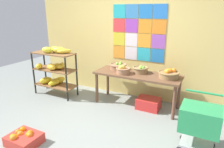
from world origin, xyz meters
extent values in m
plane|color=gray|center=(0.00, 0.00, 0.00)|extent=(9.66, 9.66, 0.00)
cube|color=#DEC26A|center=(0.00, 1.86, 1.47)|extent=(4.57, 0.06, 2.94)
cube|color=#26ADB9|center=(-0.21, 1.83, 1.86)|extent=(0.28, 0.01, 0.28)
cube|color=#347EBF|center=(0.08, 1.83, 1.86)|extent=(0.28, 0.01, 0.28)
cube|color=blue|center=(0.37, 1.83, 1.86)|extent=(0.28, 0.01, 0.28)
cube|color=blue|center=(0.67, 1.83, 1.86)|extent=(0.28, 0.01, 0.28)
cube|color=#E2383C|center=(-0.21, 1.83, 1.57)|extent=(0.28, 0.01, 0.28)
cube|color=purple|center=(0.08, 1.83, 1.57)|extent=(0.28, 0.01, 0.28)
cube|color=orange|center=(0.37, 1.83, 1.57)|extent=(0.28, 0.01, 0.28)
cube|color=orange|center=(0.67, 1.83, 1.57)|extent=(0.28, 0.01, 0.28)
cube|color=gold|center=(-0.21, 1.83, 1.28)|extent=(0.28, 0.01, 0.28)
cube|color=silver|center=(0.08, 1.83, 1.28)|extent=(0.28, 0.01, 0.28)
cube|color=orange|center=(0.37, 1.83, 1.28)|extent=(0.28, 0.01, 0.28)
cube|color=purple|center=(0.67, 1.83, 1.28)|extent=(0.28, 0.01, 0.28)
cube|color=orange|center=(-0.21, 1.83, 0.98)|extent=(0.28, 0.01, 0.28)
cube|color=silver|center=(0.08, 1.83, 0.98)|extent=(0.28, 0.01, 0.28)
cube|color=#28AABF|center=(0.37, 1.83, 0.98)|extent=(0.28, 0.01, 0.28)
cube|color=#2373BC|center=(0.67, 1.83, 0.98)|extent=(0.28, 0.01, 0.28)
cylinder|color=black|center=(-1.94, 0.91, 0.49)|extent=(0.04, 0.04, 0.98)
cylinder|color=black|center=(-0.99, 0.91, 0.49)|extent=(0.04, 0.04, 0.98)
cylinder|color=black|center=(-1.94, 1.27, 0.49)|extent=(0.04, 0.04, 0.98)
cylinder|color=black|center=(-0.99, 1.27, 0.49)|extent=(0.04, 0.04, 0.98)
cube|color=brown|center=(-1.46, 1.09, 0.23)|extent=(0.99, 0.40, 0.03)
ellipsoid|color=gold|center=(-1.49, 1.10, 0.31)|extent=(0.32, 0.27, 0.13)
ellipsoid|color=yellow|center=(-1.71, 1.04, 0.32)|extent=(0.23, 0.32, 0.15)
ellipsoid|color=yellow|center=(-1.44, 1.21, 0.31)|extent=(0.19, 0.29, 0.14)
ellipsoid|color=yellow|center=(-1.47, 1.03, 0.30)|extent=(0.16, 0.27, 0.11)
cube|color=brown|center=(-1.46, 1.09, 0.60)|extent=(0.99, 0.40, 0.02)
ellipsoid|color=yellow|center=(-1.39, 1.14, 0.67)|extent=(0.31, 0.24, 0.12)
ellipsoid|color=yellow|center=(-1.79, 0.96, 0.67)|extent=(0.18, 0.23, 0.12)
ellipsoid|color=yellow|center=(-1.46, 1.01, 0.68)|extent=(0.32, 0.27, 0.14)
ellipsoid|color=yellow|center=(-1.34, 1.21, 0.68)|extent=(0.23, 0.29, 0.13)
cube|color=brown|center=(-1.46, 1.09, 0.97)|extent=(0.99, 0.40, 0.02)
ellipsoid|color=yellow|center=(-1.46, 1.16, 1.05)|extent=(0.30, 0.23, 0.13)
ellipsoid|color=yellow|center=(-1.55, 1.01, 1.05)|extent=(0.26, 0.17, 0.14)
ellipsoid|color=yellow|center=(-1.19, 1.15, 1.03)|extent=(0.31, 0.30, 0.10)
ellipsoid|color=yellow|center=(-1.30, 1.12, 1.05)|extent=(0.32, 0.25, 0.14)
cube|color=brown|center=(0.40, 1.40, 0.66)|extent=(1.70, 0.60, 0.04)
cylinder|color=brown|center=(-0.39, 1.16, 0.32)|extent=(0.06, 0.06, 0.64)
cylinder|color=brown|center=(1.19, 1.16, 0.32)|extent=(0.06, 0.06, 0.64)
cylinder|color=brown|center=(-0.39, 1.64, 0.32)|extent=(0.06, 0.06, 0.64)
cylinder|color=brown|center=(1.19, 1.64, 0.32)|extent=(0.06, 0.06, 0.64)
cylinder|color=olive|center=(1.01, 1.41, 0.73)|extent=(0.36, 0.36, 0.11)
torus|color=olive|center=(1.01, 1.41, 0.79)|extent=(0.38, 0.38, 0.02)
sphere|color=orange|center=(1.00, 1.43, 0.80)|extent=(0.09, 0.09, 0.09)
sphere|color=orange|center=(1.08, 1.50, 0.81)|extent=(0.09, 0.09, 0.09)
sphere|color=orange|center=(0.97, 1.52, 0.79)|extent=(0.08, 0.08, 0.08)
sphere|color=orange|center=(0.97, 1.40, 0.80)|extent=(0.09, 0.09, 0.09)
sphere|color=orange|center=(1.02, 1.46, 0.81)|extent=(0.08, 0.08, 0.08)
sphere|color=orange|center=(0.98, 1.37, 0.81)|extent=(0.09, 0.09, 0.09)
cylinder|color=#9A6D4C|center=(-0.08, 1.52, 0.73)|extent=(0.33, 0.33, 0.10)
torus|color=#996C50|center=(-0.08, 1.52, 0.78)|extent=(0.36, 0.36, 0.03)
sphere|color=#7CB342|center=(-0.02, 1.50, 0.79)|extent=(0.07, 0.07, 0.07)
sphere|color=#77BE40|center=(-0.07, 1.63, 0.79)|extent=(0.07, 0.07, 0.07)
sphere|color=#6DB439|center=(-0.10, 1.52, 0.80)|extent=(0.06, 0.06, 0.06)
cylinder|color=#A1704E|center=(0.14, 1.28, 0.73)|extent=(0.26, 0.26, 0.11)
torus|color=#A27352|center=(0.14, 1.28, 0.79)|extent=(0.28, 0.28, 0.02)
sphere|color=gold|center=(0.15, 1.28, 0.81)|extent=(0.10, 0.10, 0.10)
sphere|color=gold|center=(0.11, 1.27, 0.81)|extent=(0.09, 0.09, 0.09)
sphere|color=gold|center=(0.11, 1.25, 0.80)|extent=(0.11, 0.11, 0.11)
cylinder|color=olive|center=(0.43, 1.49, 0.73)|extent=(0.28, 0.28, 0.10)
torus|color=olive|center=(0.43, 1.49, 0.78)|extent=(0.31, 0.31, 0.03)
sphere|color=#7CC23C|center=(0.49, 1.45, 0.79)|extent=(0.05, 0.05, 0.05)
sphere|color=#75D144|center=(0.41, 1.55, 0.79)|extent=(0.06, 0.06, 0.06)
sphere|color=#86CD34|center=(0.45, 1.42, 0.79)|extent=(0.05, 0.05, 0.05)
sphere|color=#76BC30|center=(0.45, 1.46, 0.79)|extent=(0.06, 0.06, 0.06)
sphere|color=#74CC43|center=(0.48, 1.53, 0.79)|extent=(0.05, 0.05, 0.05)
sphere|color=#81CE2E|center=(0.43, 1.48, 0.79)|extent=(0.05, 0.05, 0.05)
cube|color=red|center=(0.67, 1.37, 0.11)|extent=(0.44, 0.34, 0.21)
cube|color=red|center=(-0.60, -0.56, 0.08)|extent=(0.45, 0.38, 0.15)
sphere|color=orange|center=(-0.67, -0.68, 0.17)|extent=(0.09, 0.09, 0.09)
sphere|color=orange|center=(-0.55, -0.52, 0.15)|extent=(0.09, 0.09, 0.09)
sphere|color=orange|center=(-0.66, -0.67, 0.16)|extent=(0.09, 0.09, 0.09)
sphere|color=orange|center=(-0.51, -0.53, 0.16)|extent=(0.09, 0.09, 0.09)
sphere|color=orange|center=(-0.66, -0.57, 0.15)|extent=(0.09, 0.09, 0.09)
sphere|color=orange|center=(-0.71, -0.48, 0.16)|extent=(0.09, 0.09, 0.09)
sphere|color=orange|center=(-0.55, -0.49, 0.16)|extent=(0.08, 0.08, 0.08)
sphere|color=orange|center=(-0.65, -0.69, 0.16)|extent=(0.09, 0.09, 0.09)
sphere|color=orange|center=(-0.73, -0.55, 0.15)|extent=(0.08, 0.08, 0.08)
sphere|color=black|center=(1.45, 0.59, 0.04)|extent=(0.08, 0.08, 0.08)
sphere|color=black|center=(1.85, 0.59, 0.04)|extent=(0.08, 0.08, 0.08)
cube|color=#A5A8AD|center=(1.65, 0.44, 0.10)|extent=(0.43, 0.33, 0.03)
cube|color=#289150|center=(1.65, 0.44, 0.50)|extent=(0.51, 0.41, 0.33)
cylinder|color=#289150|center=(1.65, 0.67, 0.78)|extent=(0.48, 0.03, 0.03)
camera|label=1|loc=(1.70, -2.25, 1.88)|focal=32.70mm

